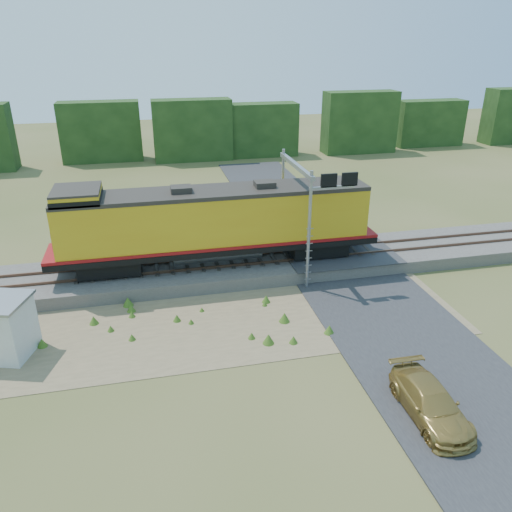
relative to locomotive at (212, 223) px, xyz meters
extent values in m
plane|color=#475123|center=(1.10, -6.00, -3.44)|extent=(140.00, 140.00, 0.00)
cube|color=slate|center=(1.10, 0.00, -3.04)|extent=(70.00, 5.00, 0.80)
cube|color=brown|center=(1.10, -0.72, -2.56)|extent=(70.00, 0.10, 0.16)
cube|color=brown|center=(1.10, 0.72, -2.56)|extent=(70.00, 0.10, 0.16)
cube|color=#8C7754|center=(-0.90, -5.50, -3.42)|extent=(26.00, 8.00, 0.03)
cube|color=#38383A|center=(8.10, 0.00, -2.61)|extent=(7.00, 5.20, 0.06)
cube|color=#38383A|center=(8.10, 16.00, -3.40)|extent=(7.00, 24.00, 0.08)
cube|color=#193312|center=(1.10, 32.00, -0.19)|extent=(36.00, 3.00, 6.50)
cube|color=#193312|center=(41.10, 32.00, -0.44)|extent=(50.00, 3.00, 6.00)
cube|color=black|center=(-6.05, 0.00, -2.04)|extent=(3.51, 2.24, 0.88)
cube|color=black|center=(6.61, 0.00, -2.04)|extent=(3.51, 2.24, 0.88)
cube|color=black|center=(0.28, 0.00, -1.43)|extent=(19.48, 2.92, 0.35)
cylinder|color=gray|center=(0.28, 0.00, -1.90)|extent=(5.36, 1.17, 1.17)
cube|color=gold|center=(0.28, 0.00, 0.26)|extent=(18.02, 2.82, 3.02)
cube|color=maroon|center=(0.28, 0.00, -1.14)|extent=(19.48, 2.97, 0.18)
cube|color=#28231E|center=(0.28, 0.00, 1.88)|extent=(18.02, 2.87, 0.23)
cube|color=gold|center=(-7.31, 0.00, 2.11)|extent=(2.53, 2.82, 0.68)
cube|color=#28231E|center=(-7.31, 0.00, 2.49)|extent=(2.53, 2.87, 0.12)
cube|color=black|center=(-7.31, 0.00, 2.06)|extent=(2.58, 2.87, 0.34)
cube|color=maroon|center=(-8.77, 0.00, -0.08)|extent=(0.10, 1.95, 1.17)
cube|color=#28231E|center=(-1.66, 0.00, 2.11)|extent=(1.17, 0.97, 0.44)
cube|color=#28231E|center=(3.21, 0.00, 2.11)|extent=(1.17, 0.97, 0.44)
cube|color=silver|center=(-10.47, -6.18, -2.08)|extent=(2.72, 2.72, 2.72)
cylinder|color=gray|center=(5.10, -2.80, 0.05)|extent=(0.18, 0.18, 6.99)
cylinder|color=gray|center=(5.10, 2.80, 0.05)|extent=(0.18, 0.18, 6.99)
cube|color=gray|center=(5.10, 0.00, 3.15)|extent=(0.25, 6.20, 0.25)
cube|color=gray|center=(6.30, -2.80, 2.55)|extent=(2.60, 0.15, 0.15)
cube|color=black|center=(6.10, -2.80, 2.95)|extent=(0.90, 0.15, 0.75)
cube|color=black|center=(7.29, -2.80, 2.95)|extent=(0.90, 0.15, 0.75)
imported|color=#AB883F|center=(6.39, -14.19, -2.79)|extent=(1.88, 4.48, 1.29)
camera|label=1|loc=(-3.49, -27.58, 10.15)|focal=35.00mm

